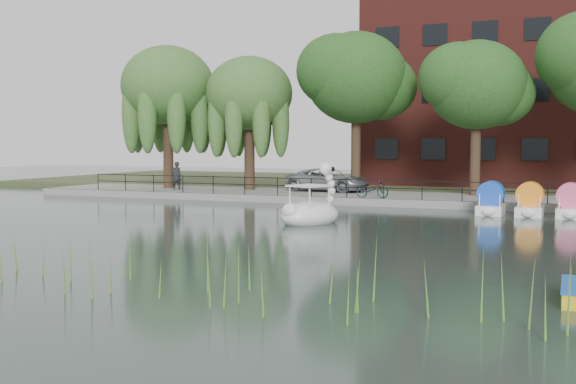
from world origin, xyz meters
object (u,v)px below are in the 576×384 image
Objects in this scene: bicycle at (372,188)px; pedestrian at (176,174)px; minivan at (328,178)px; swan_boat at (311,210)px.

pedestrian is (-12.81, 1.41, 0.49)m from bicycle.
minivan is 13.27m from swan_boat.
pedestrian reaches higher than bicycle.
bicycle is 12.89m from pedestrian.
pedestrian reaches higher than minivan.
swan_boat is (3.76, -12.71, -0.65)m from minivan.
minivan reaches higher than bicycle.
minivan is 2.87× the size of pedestrian.
minivan is 3.30× the size of bicycle.
swan_boat reaches higher than minivan.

